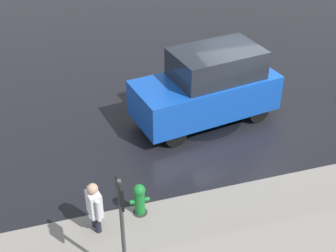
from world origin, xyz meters
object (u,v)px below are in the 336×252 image
object	(u,v)px
sign_post	(122,219)
fire_hydrant	(140,200)
moving_hatchback	(208,87)
pedestrian	(94,205)

from	to	relation	value
sign_post	fire_hydrant	bearing A→B (deg)	-112.45
fire_hydrant	sign_post	world-z (taller)	sign_post
moving_hatchback	pedestrian	xyz separation A→B (m)	(3.67, 3.32, -0.34)
fire_hydrant	sign_post	bearing A→B (deg)	67.55
sign_post	moving_hatchback	bearing A→B (deg)	-125.40
sign_post	pedestrian	bearing A→B (deg)	-78.31
pedestrian	fire_hydrant	bearing A→B (deg)	-169.20
fire_hydrant	sign_post	xyz separation A→B (m)	(0.67, 1.61, 1.18)
pedestrian	sign_post	distance (m)	1.71
moving_hatchback	pedestrian	size ratio (longest dim) A/B	3.38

